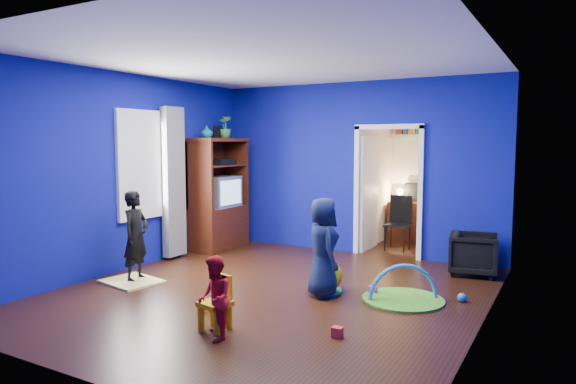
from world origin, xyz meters
The scene contains 33 objects.
floor centered at (0.00, 0.00, 0.00)m, with size 5.00×5.50×0.01m, color black.
ceiling centered at (0.00, 0.00, 2.90)m, with size 5.00×5.50×0.01m, color white.
wall_back centered at (0.00, 2.75, 1.45)m, with size 5.00×0.02×2.90m, color navy.
wall_front centered at (0.00, -2.75, 1.45)m, with size 5.00×0.02×2.90m, color navy.
wall_left centered at (-2.50, 0.00, 1.45)m, with size 0.02×5.50×2.90m, color navy.
wall_right centered at (2.50, 0.00, 1.45)m, with size 0.02×5.50×2.90m, color navy.
alcove centered at (0.60, 3.62, 1.25)m, with size 1.00×1.75×2.50m, color silver, non-canonical shape.
armchair centered at (2.06, 2.20, 0.30)m, with size 0.64×0.66×0.60m, color black.
child_black centered at (-1.89, -0.40, 0.62)m, with size 0.45×0.30×1.24m, color black.
child_navy centered at (0.62, 0.23, 0.61)m, with size 0.60×0.39×1.22m, color #0F1137.
toddler_red centered at (0.32, -1.55, 0.41)m, with size 0.39×0.31×0.81m, color red.
vase centered at (-2.22, 1.58, 2.07)m, with size 0.20×0.20×0.21m, color #0D556B.
potted_plant centered at (-2.22, 2.10, 2.16)m, with size 0.23×0.23×0.40m, color #2E802F.
tv_armoire centered at (-2.22, 1.88, 0.98)m, with size 0.58×1.14×1.96m, color #3B1709.
crt_tv centered at (-2.18, 1.88, 1.02)m, with size 0.46×0.70×0.54m, color silver.
yellow_blanket centered at (-1.89, -0.50, 0.01)m, with size 0.75×0.60×0.03m, color #F2E07A.
hopper_ball centered at (0.57, 0.48, 0.19)m, with size 0.38×0.38×0.38m, color yellow.
kid_chair centered at (0.17, -1.35, 0.25)m, with size 0.28×0.28×0.50m, color yellow.
play_mat centered at (1.54, 0.52, 0.01)m, with size 0.97×0.97×0.03m, color #348F20.
toy_arch centered at (1.54, 0.52, 0.02)m, with size 0.86×0.86×0.05m, color #3F8CD8.
window_left centered at (-2.48, 0.35, 1.55)m, with size 0.03×0.95×1.55m, color white.
curtain centered at (-2.37, 0.90, 1.25)m, with size 0.14×0.42×2.40m, color slate.
doorway centered at (0.60, 2.75, 1.05)m, with size 1.16×0.10×2.10m, color white.
study_desk centered at (0.60, 4.26, 0.38)m, with size 0.88×0.44×0.75m, color #3D140A.
desk_monitor centered at (0.60, 4.38, 0.95)m, with size 0.40×0.05×0.32m, color black.
desk_lamp centered at (0.32, 4.32, 0.93)m, with size 0.14×0.14×0.14m, color #FFD88C.
folding_chair centered at (0.60, 3.30, 0.46)m, with size 0.40×0.40×0.92m, color black.
book_shelf centered at (0.60, 4.37, 2.02)m, with size 0.88×0.24×0.04m, color white.
toy_0 centered at (1.33, -0.93, 0.05)m, with size 0.10×0.08×0.10m, color red.
toy_1 centered at (2.17, 0.82, 0.06)m, with size 0.11×0.11×0.11m, color blue.
toy_2 centered at (-0.28, -0.97, 0.05)m, with size 0.10×0.08×0.10m, color orange.
toy_3 centered at (0.78, 0.33, 0.06)m, with size 0.11×0.11×0.11m, color green.
toy_4 centered at (1.13, 0.60, 0.05)m, with size 0.10×0.08×0.10m, color #BF47B7.
Camera 1 is at (3.27, -5.37, 1.89)m, focal length 32.00 mm.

